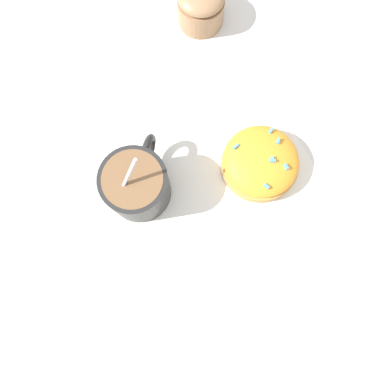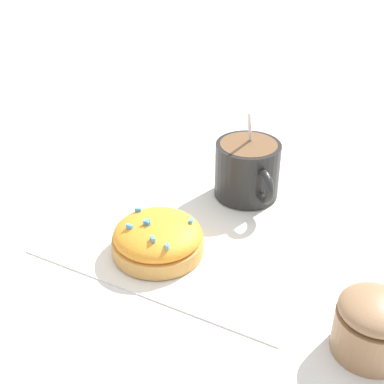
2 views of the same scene
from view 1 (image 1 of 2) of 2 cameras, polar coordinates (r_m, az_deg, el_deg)
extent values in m
plane|color=silver|center=(0.49, 1.16, 1.68)|extent=(3.00, 3.00, 0.00)
cube|color=white|center=(0.49, 1.17, 1.72)|extent=(0.32, 0.32, 0.00)
cylinder|color=black|center=(0.45, -8.44, 0.92)|extent=(0.08, 0.08, 0.07)
cylinder|color=brown|center=(0.43, -9.00, 1.79)|extent=(0.07, 0.07, 0.01)
torus|color=black|center=(0.46, -6.74, 6.27)|extent=(0.03, 0.04, 0.04)
ellipsoid|color=silver|center=(0.48, -6.01, 1.74)|extent=(0.03, 0.02, 0.01)
cylinder|color=silver|center=(0.43, -10.52, 0.64)|extent=(0.06, 0.02, 0.11)
cylinder|color=#D19347|center=(0.49, 10.23, 4.18)|extent=(0.10, 0.10, 0.02)
ellipsoid|color=orange|center=(0.48, 10.52, 4.64)|extent=(0.09, 0.09, 0.03)
cube|color=#4C99EA|center=(0.47, 6.68, 6.90)|extent=(0.01, 0.01, 0.00)
cube|color=#4C99EA|center=(0.46, 12.17, 4.70)|extent=(0.01, 0.01, 0.00)
cube|color=#4C99EA|center=(0.47, 14.14, 3.78)|extent=(0.00, 0.01, 0.00)
cube|color=#4C99EA|center=(0.46, 11.27, 0.88)|extent=(0.01, 0.01, 0.00)
cube|color=#4C99EA|center=(0.46, 12.16, 4.88)|extent=(0.00, 0.01, 0.00)
cube|color=#4C99EA|center=(0.48, 12.99, 7.57)|extent=(0.01, 0.01, 0.00)
cube|color=#4C99EA|center=(0.48, 11.92, 9.14)|extent=(0.01, 0.01, 0.00)
cylinder|color=#99704C|center=(0.58, 1.33, 25.94)|extent=(0.06, 0.06, 0.04)
camera|label=2|loc=(0.63, 55.44, 51.43)|focal=50.00mm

